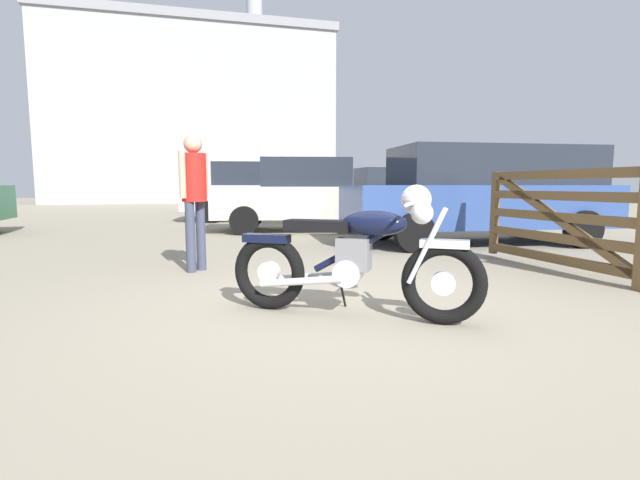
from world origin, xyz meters
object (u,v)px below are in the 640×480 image
Objects in this scene: timber_gate at (576,216)px; blue_hatchback_right at (306,195)px; vintage_motorcycle at (359,256)px; red_hatchback_near at (267,189)px; white_estate_far at (482,192)px; silver_sedan_mid at (255,191)px; pale_sedan_back at (406,189)px; bystander at (194,188)px.

blue_hatchback_right is at bearing 14.92° from timber_gate.
vintage_motorcycle is 7.23m from blue_hatchback_right.
white_estate_far is at bearing 122.67° from red_hatchback_near.
timber_gate is at bearing -62.23° from blue_hatchback_right.
vintage_motorcycle is 0.43× the size of silver_sedan_mid.
silver_sedan_mid is 0.90× the size of pale_sedan_back.
red_hatchback_near is at bearing 11.06° from timber_gate.
pale_sedan_back is at bearing -102.37° from white_estate_far.
red_hatchback_near is (1.28, 8.44, -0.08)m from bystander.
silver_sedan_mid is (-0.99, 8.60, 0.00)m from blue_hatchback_right.
blue_hatchback_right is 8.65m from silver_sedan_mid.
silver_sedan_mid is at bearing 101.80° from blue_hatchback_right.
blue_hatchback_right and silver_sedan_mid have the same top height.
blue_hatchback_right is at bearing -130.79° from pale_sedan_back.
bystander is 8.54m from red_hatchback_near.
timber_gate is 0.54× the size of white_estate_far.
pale_sedan_back is at bearing -21.69° from silver_sedan_mid.
silver_sedan_mid is (-3.83, 11.51, -0.10)m from white_estate_far.
silver_sedan_mid is at bearing 118.94° from vintage_motorcycle.
red_hatchback_near is 1.11× the size of blue_hatchback_right.
blue_hatchback_right is at bearing -90.57° from silver_sedan_mid.
white_estate_far reaches higher than timber_gate.
white_estate_far is 0.97× the size of pale_sedan_back.
pale_sedan_back reaches higher than vintage_motorcycle.
red_hatchback_near is 1.10× the size of silver_sedan_mid.
blue_hatchback_right is (-2.44, 5.88, 0.13)m from timber_gate.
bystander is 5.25m from white_estate_far.
red_hatchback_near is at bearing -153.73° from pale_sedan_back.
pale_sedan_back is (5.67, 3.55, 0.00)m from red_hatchback_near.
bystander is 5.33m from blue_hatchback_right.
blue_hatchback_right is at bearing -46.18° from white_estate_far.
pale_sedan_back reaches higher than blue_hatchback_right.
white_estate_far is at bearing -107.68° from pale_sedan_back.
white_estate_far reaches higher than vintage_motorcycle.
blue_hatchback_right is (0.51, 7.20, 0.34)m from vintage_motorcycle.
pale_sedan_back reaches higher than silver_sedan_mid.
vintage_motorcycle is at bearing -19.11° from bystander.
blue_hatchback_right is at bearing 105.31° from bystander.
timber_gate is 13.18m from pale_sedan_back.
vintage_motorcycle is 0.75× the size of timber_gate.
pale_sedan_back is (5.93, -1.54, 0.10)m from silver_sedan_mid.
bystander reaches higher than timber_gate.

